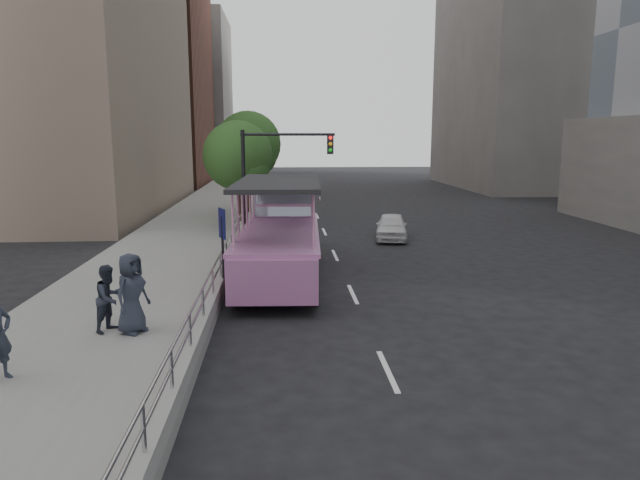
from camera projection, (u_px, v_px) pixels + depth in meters
ground at (332, 339)px, 14.01m from camera, size 160.00×160.00×0.00m
sidewalk at (172, 254)px, 23.41m from camera, size 5.50×80.00×0.30m
kerb_wall at (213, 300)px, 15.68m from camera, size 0.24×30.00×0.36m
guardrail at (212, 276)px, 15.56m from camera, size 0.07×22.00×0.71m
duck_boat at (281, 238)px, 20.56m from camera, size 3.04×10.58×3.48m
car at (392, 227)px, 27.53m from camera, size 2.14×3.85×1.24m
pedestrian_mid at (109, 298)px, 13.61m from camera, size 0.89×0.98×1.62m
pedestrian_far at (132, 293)px, 13.44m from camera, size 0.99×1.12×1.93m
parking_sign at (223, 243)px, 17.16m from camera, size 0.26×0.59×2.80m
traffic_signal at (270, 168)px, 25.53m from camera, size 4.20×0.32×5.20m
street_tree_near at (240, 158)px, 28.74m from camera, size 3.52×3.52×5.72m
street_tree_far at (250, 147)px, 34.55m from camera, size 3.97×3.97×6.45m
midrise_brick at (114, 55)px, 57.60m from camera, size 18.00×16.00×26.00m
midrise_stone_a at (566, 18)px, 54.10m from camera, size 20.00×20.00×32.00m
midrise_stone_b at (166, 97)px, 73.97m from camera, size 16.00×14.00×20.00m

